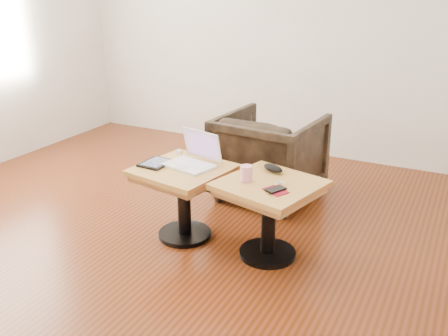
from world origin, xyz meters
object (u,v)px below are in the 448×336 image
at_px(side_table_right, 269,201).
at_px(armchair, 270,156).
at_px(side_table_left, 183,185).
at_px(striped_cup, 246,173).
at_px(laptop, 193,159).

bearing_deg(side_table_right, armchair, 126.17).
bearing_deg(side_table_left, striped_cup, 6.87).
distance_m(side_table_left, side_table_right, 0.62).
relative_size(side_table_left, laptop, 1.75).
height_order(side_table_left, armchair, armchair).
relative_size(side_table_left, side_table_right, 0.95).
distance_m(side_table_left, armchair, 0.96).
xyz_separation_m(side_table_left, laptop, (0.04, 0.07, 0.18)).
distance_m(side_table_left, laptop, 0.19).
bearing_deg(laptop, side_table_left, -103.78).
height_order(side_table_left, striped_cup, striped_cup).
relative_size(side_table_left, armchair, 0.84).
relative_size(laptop, armchair, 0.48).
distance_m(side_table_right, striped_cup, 0.23).
height_order(laptop, striped_cup, laptop).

